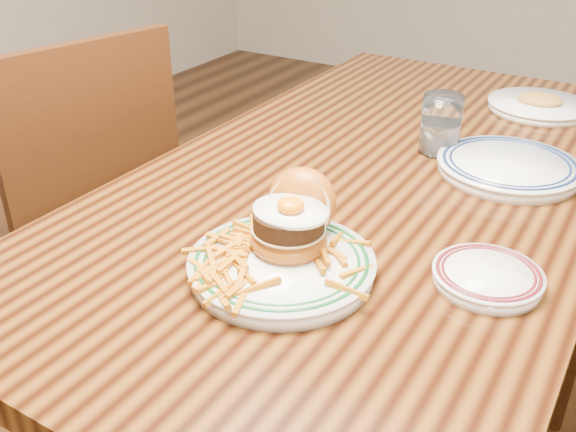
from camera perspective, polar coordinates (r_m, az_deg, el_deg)
The scene contains 7 objects.
table at distance 1.33m, azimuth 8.11°, elevation 0.60°, with size 0.85×1.60×0.75m.
chair_left at distance 1.72m, azimuth -18.09°, elevation 0.68°, with size 0.53×0.53×0.96m.
main_plate at distance 0.95m, azimuth -0.25°, elevation -2.85°, with size 0.28×0.29×0.13m.
side_plate at distance 0.97m, azimuth 17.32°, elevation -5.12°, with size 0.16×0.16×0.02m.
rear_plate at distance 1.33m, azimuth 19.00°, elevation 4.21°, with size 0.28×0.28×0.03m.
water_glass at distance 1.38m, azimuth 13.40°, elevation 7.66°, with size 0.08×0.08×0.12m.
far_plate at distance 1.71m, azimuth 21.40°, elevation 9.15°, with size 0.24×0.24×0.04m.
Camera 1 is at (0.44, -1.09, 1.29)m, focal length 40.00 mm.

